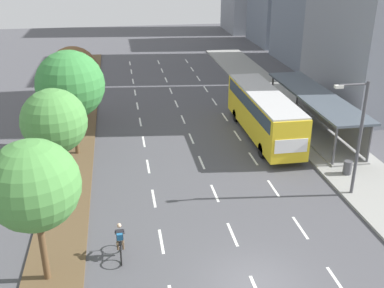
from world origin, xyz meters
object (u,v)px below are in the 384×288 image
Objects in this scene: median_tree_third at (70,85)px; streetlight at (358,131)px; bus at (264,110)px; cyclist at (120,242)px; median_tree_nearest at (33,186)px; median_tree_second at (54,122)px; bus_shelter at (317,109)px; trash_bin at (348,168)px; median_tree_fourth at (74,72)px.

median_tree_third reaches higher than streetlight.
bus is 1.62× the size of median_tree_third.
bus is at bearing 50.10° from cyclist.
median_tree_second is (0.11, 6.40, 0.25)m from median_tree_nearest.
bus_shelter is at bearing 77.40° from streetlight.
median_tree_nearest is 18.70m from trash_bin.
median_tree_fourth is (0.12, 19.21, -0.40)m from median_tree_nearest.
median_tree_fourth is (-0.31, 6.40, -0.77)m from median_tree_third.
streetlight is at bearing 16.16° from median_tree_nearest.
bus is 1.81× the size of median_tree_nearest.
streetlight is (15.81, -1.79, -0.87)m from median_tree_second.
cyclist reaches higher than trash_bin.
streetlight is 7.65× the size of trash_bin.
median_tree_nearest reaches higher than bus.
median_tree_third is at bearing -87.19° from median_tree_fourth.
median_tree_fourth is at bearing 158.41° from bus.
trash_bin is at bearing 22.60° from cyclist.
median_tree_fourth is 7.00× the size of trash_bin.
median_tree_nearest is 0.90× the size of median_tree_third.
median_tree_second is 6.41m from median_tree_third.
median_tree_nearest is 0.98× the size of median_tree_second.
streetlight is at bearing -102.60° from bus_shelter.
streetlight is (15.80, -14.59, -0.23)m from median_tree_fourth.
median_tree_third is (-13.32, -1.01, 2.81)m from bus.
bus is 19.65m from median_tree_nearest.
median_tree_fourth is 0.92× the size of streetlight.
cyclist is at bearing -164.50° from streetlight.
median_tree_second is 15.94m from streetlight.
trash_bin is (16.52, -5.98, -4.31)m from median_tree_third.
median_tree_second is at bearing -90.05° from median_tree_fourth.
bus_shelter is at bearing 3.40° from bus.
bus is at bearing 45.11° from median_tree_nearest.
bus_shelter is 2.04× the size of median_tree_second.
streetlight reaches higher than trash_bin.
median_tree_nearest is (-13.76, -13.81, 2.45)m from bus.
median_tree_third is 8.19× the size of trash_bin.
cyclist is at bearing -77.27° from median_tree_third.
median_tree_fourth is (0.01, 12.81, -0.65)m from median_tree_second.
median_tree_third is at bearing 87.09° from median_tree_second.
bus_shelter is 19.71m from median_tree_second.
streetlight is at bearing -27.87° from median_tree_third.
streetlight reaches higher than bus_shelter.
trash_bin is (1.03, 2.21, -3.31)m from streetlight.
streetlight reaches higher than cyclist.
bus is at bearing 4.33° from median_tree_third.
bus is at bearing 28.51° from median_tree_second.
bus reaches higher than trash_bin.
bus is 16.68m from cyclist.
cyclist is at bearing -129.90° from bus.
streetlight reaches higher than median_tree_fourth.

